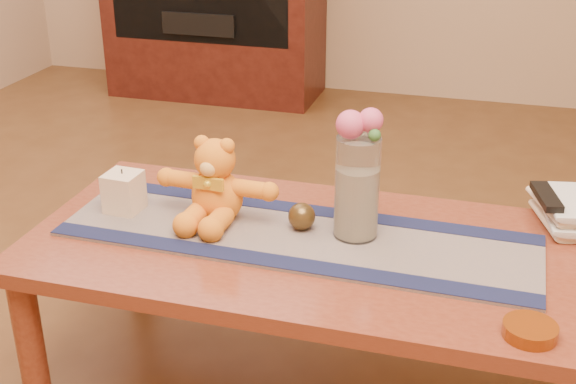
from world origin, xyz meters
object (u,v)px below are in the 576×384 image
(teddy_bear, at_px, (217,180))
(bronze_ball, at_px, (302,216))
(glass_vase, at_px, (357,188))
(amber_dish, at_px, (530,330))
(tv_remote, at_px, (546,197))
(pillar_candle, at_px, (124,192))
(book_bottom, at_px, (541,221))

(teddy_bear, distance_m, bronze_ball, 0.24)
(glass_vase, distance_m, bronze_ball, 0.17)
(amber_dish, bearing_deg, tv_remote, 86.34)
(teddy_bear, relative_size, pillar_candle, 2.95)
(teddy_bear, height_order, amber_dish, teddy_bear)
(teddy_bear, relative_size, tv_remote, 1.95)
(glass_vase, xyz_separation_m, bronze_ball, (-0.14, -0.00, -0.10))
(glass_vase, bearing_deg, pillar_candle, -177.29)
(teddy_bear, height_order, pillar_candle, teddy_bear)
(bronze_ball, bearing_deg, teddy_bear, 178.48)
(pillar_candle, distance_m, amber_dish, 1.09)
(pillar_candle, xyz_separation_m, bronze_ball, (0.48, 0.02, -0.02))
(bronze_ball, distance_m, amber_dish, 0.64)
(teddy_bear, distance_m, pillar_candle, 0.26)
(amber_dish, bearing_deg, teddy_bear, 157.99)
(teddy_bear, xyz_separation_m, glass_vase, (0.37, -0.00, 0.02))
(book_bottom, height_order, amber_dish, amber_dish)
(teddy_bear, bearing_deg, amber_dish, -19.37)
(book_bottom, height_order, tv_remote, tv_remote)
(bronze_ball, distance_m, book_bottom, 0.63)
(amber_dish, bearing_deg, pillar_candle, 164.55)
(teddy_bear, bearing_deg, book_bottom, 16.60)
(pillar_candle, xyz_separation_m, tv_remote, (1.08, 0.23, 0.02))
(pillar_candle, bearing_deg, bronze_ball, 2.91)
(pillar_candle, distance_m, glass_vase, 0.63)
(book_bottom, distance_m, tv_remote, 0.08)
(amber_dish, bearing_deg, glass_vase, 142.96)
(glass_vase, height_order, amber_dish, glass_vase)
(bronze_ball, relative_size, amber_dish, 0.64)
(book_bottom, relative_size, tv_remote, 1.39)
(pillar_candle, height_order, glass_vase, glass_vase)
(tv_remote, bearing_deg, glass_vase, -170.62)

